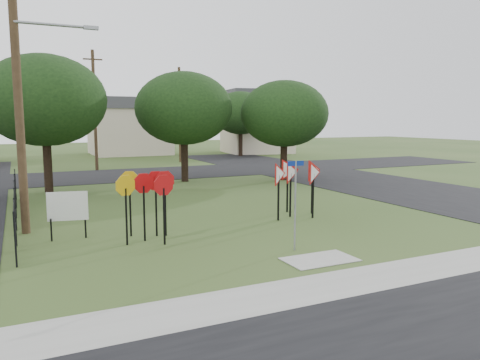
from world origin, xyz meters
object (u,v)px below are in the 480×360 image
object	(u,v)px
street_name_sign	(295,199)
stop_sign_cluster	(147,189)
yield_sign_cluster	(297,174)
info_board	(68,208)

from	to	relation	value
street_name_sign	stop_sign_cluster	bearing A→B (deg)	139.26
street_name_sign	stop_sign_cluster	world-z (taller)	street_name_sign
stop_sign_cluster	yield_sign_cluster	distance (m)	6.42
stop_sign_cluster	info_board	xyz separation A→B (m)	(-2.33, 1.11, -0.61)
stop_sign_cluster	yield_sign_cluster	world-z (taller)	yield_sign_cluster
stop_sign_cluster	yield_sign_cluster	xyz separation A→B (m)	(6.33, 1.10, 0.04)
street_name_sign	yield_sign_cluster	world-z (taller)	street_name_sign
street_name_sign	stop_sign_cluster	distance (m)	4.77
stop_sign_cluster	info_board	world-z (taller)	stop_sign_cluster
yield_sign_cluster	info_board	size ratio (longest dim) A/B	1.83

